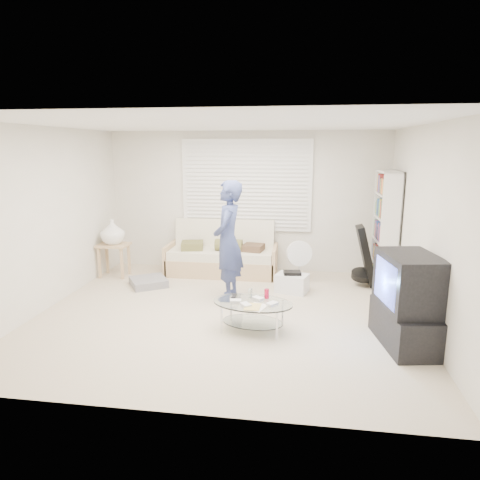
% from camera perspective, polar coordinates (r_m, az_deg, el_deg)
% --- Properties ---
extents(ground, '(5.00, 5.00, 0.00)m').
position_cam_1_polar(ground, '(5.90, -2.01, -9.79)').
color(ground, '#B4A68C').
rests_on(ground, ground).
extents(room_shell, '(5.02, 4.52, 2.51)m').
position_cam_1_polar(room_shell, '(5.97, -1.31, 6.62)').
color(room_shell, beige).
rests_on(room_shell, ground).
extents(window_blinds, '(2.32, 0.08, 1.62)m').
position_cam_1_polar(window_blinds, '(7.67, 0.84, 7.29)').
color(window_blinds, silver).
rests_on(window_blinds, ground).
extents(futon_sofa, '(1.94, 0.78, 0.95)m').
position_cam_1_polar(futon_sofa, '(7.62, -2.40, -2.22)').
color(futon_sofa, tan).
rests_on(futon_sofa, ground).
extents(grey_floor_pillow, '(0.75, 0.75, 0.12)m').
position_cam_1_polar(grey_floor_pillow, '(7.18, -12.09, -5.50)').
color(grey_floor_pillow, gray).
rests_on(grey_floor_pillow, ground).
extents(side_table, '(0.51, 0.41, 1.01)m').
position_cam_1_polar(side_table, '(7.68, -16.61, 0.73)').
color(side_table, tan).
rests_on(side_table, ground).
extents(bookshelf, '(0.29, 0.78, 1.86)m').
position_cam_1_polar(bookshelf, '(7.21, 18.78, 1.34)').
color(bookshelf, white).
rests_on(bookshelf, ground).
extents(guitar_case, '(0.39, 0.37, 0.98)m').
position_cam_1_polar(guitar_case, '(7.18, 16.35, -2.59)').
color(guitar_case, black).
rests_on(guitar_case, ground).
extents(floor_fan, '(0.44, 0.29, 0.72)m').
position_cam_1_polar(floor_fan, '(7.17, 7.96, -2.38)').
color(floor_fan, white).
rests_on(floor_fan, ground).
extents(storage_bin, '(0.55, 0.46, 0.33)m').
position_cam_1_polar(storage_bin, '(6.75, 6.94, -5.65)').
color(storage_bin, white).
rests_on(storage_bin, ground).
extents(tv_unit, '(0.68, 1.05, 1.06)m').
position_cam_1_polar(tv_unit, '(5.21, 21.40, -7.67)').
color(tv_unit, black).
rests_on(tv_unit, ground).
extents(coffee_table, '(1.06, 0.75, 0.49)m').
position_cam_1_polar(coffee_table, '(5.30, 1.72, -8.97)').
color(coffee_table, silver).
rests_on(coffee_table, ground).
extents(standing_person, '(0.45, 0.66, 1.76)m').
position_cam_1_polar(standing_person, '(6.21, -1.61, -0.16)').
color(standing_person, navy).
rests_on(standing_person, ground).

